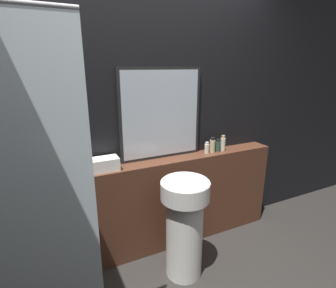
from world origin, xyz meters
The scene contains 10 objects.
wall_back centered at (0.00, 1.32, 1.25)m, with size 8.00×0.06×2.50m.
vanity_counter centered at (0.00, 1.18, 0.45)m, with size 2.45×0.21×0.91m.
pedestal_sink centered at (0.01, 0.76, 0.48)m, with size 0.40×0.40×0.88m.
mirror centered at (0.04, 1.27, 1.32)m, with size 0.79×0.03×0.83m.
towel_stack centered at (-0.52, 1.18, 0.96)m, with size 0.23×0.14×0.11m.
shampoo_bottle centered at (0.49, 1.18, 0.96)m, with size 0.05×0.05×0.11m.
conditioner_bottle centered at (0.56, 1.18, 0.98)m, with size 0.05×0.05×0.15m.
lotion_bottle centered at (0.62, 1.18, 0.97)m, with size 0.05×0.05×0.13m.
body_wash_bottle centered at (0.69, 1.18, 0.98)m, with size 0.05×0.05×0.16m.
shower_panel centered at (-0.99, 0.30, 0.99)m, with size 0.47×0.02×1.97m.
Camera 1 is at (-0.93, -0.88, 1.74)m, focal length 28.00 mm.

